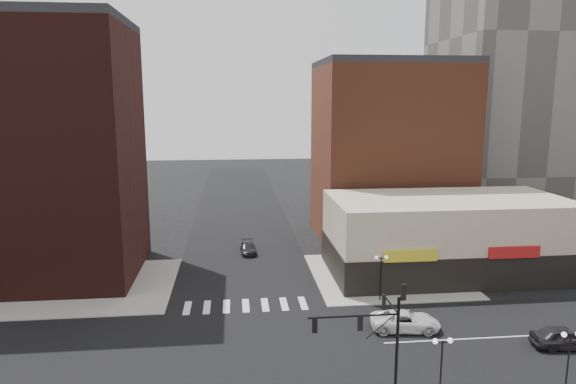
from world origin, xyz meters
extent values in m
plane|color=black|center=(0.00, 0.00, 0.00)|extent=(240.00, 240.00, 0.00)
cube|color=black|center=(0.00, 0.00, 0.01)|extent=(200.00, 14.00, 0.02)
cube|color=black|center=(0.00, 0.00, 0.01)|extent=(14.00, 200.00, 0.02)
cube|color=gray|center=(-14.50, 14.50, 0.06)|extent=(15.00, 15.00, 0.12)
cube|color=gray|center=(14.50, 14.50, 0.06)|extent=(15.00, 15.00, 0.12)
cube|color=black|center=(-19.00, 18.50, 12.50)|extent=(16.00, 15.00, 25.00)
cube|color=brown|center=(19.00, 29.50, 11.00)|extent=(18.00, 15.00, 22.00)
cube|color=#C1B399|center=(21.00, 15.00, 4.00)|extent=(24.00, 12.00, 8.00)
cube|color=black|center=(21.00, 15.00, 1.70)|extent=(24.20, 12.20, 3.40)
cylinder|color=black|center=(8.20, -8.20, 3.50)|extent=(0.18, 0.18, 7.00)
cylinder|color=black|center=(5.60, -8.20, 6.00)|extent=(5.20, 0.11, 0.11)
cylinder|color=black|center=(7.20, -8.20, 5.30)|extent=(1.72, 0.06, 1.46)
cylinder|color=black|center=(8.20, -6.70, 6.00)|extent=(0.11, 3.00, 0.11)
cube|color=black|center=(3.40, -8.20, 5.60)|extent=(0.28, 0.18, 0.95)
sphere|color=red|center=(3.40, -8.20, 5.90)|extent=(0.16, 0.16, 0.16)
cube|color=black|center=(6.00, -8.20, 5.60)|extent=(0.28, 0.18, 0.95)
sphere|color=red|center=(6.00, -8.20, 5.90)|extent=(0.16, 0.16, 0.16)
cube|color=black|center=(8.20, -5.40, 5.60)|extent=(0.18, 0.28, 0.95)
sphere|color=red|center=(8.20, -5.40, 5.90)|extent=(0.16, 0.16, 0.16)
cube|color=black|center=(8.45, -8.20, 7.30)|extent=(0.28, 0.18, 0.95)
sphere|color=red|center=(8.45, -8.20, 7.60)|extent=(0.16, 0.16, 0.16)
cylinder|color=black|center=(11.00, -8.00, 2.12)|extent=(0.11, 0.11, 4.00)
cylinder|color=black|center=(11.00, -8.00, 4.02)|extent=(0.90, 0.06, 0.06)
sphere|color=white|center=(10.55, -8.00, 4.12)|extent=(0.32, 0.32, 0.32)
sphere|color=white|center=(11.45, -8.00, 4.12)|extent=(0.32, 0.32, 0.32)
cylinder|color=black|center=(19.00, -8.00, 2.12)|extent=(0.11, 0.11, 4.00)
cylinder|color=black|center=(19.00, -8.00, 4.02)|extent=(0.90, 0.06, 0.06)
sphere|color=white|center=(18.55, -8.00, 4.12)|extent=(0.32, 0.32, 0.32)
cylinder|color=black|center=(12.00, 8.00, 2.12)|extent=(0.11, 0.11, 4.00)
cylinder|color=black|center=(12.00, 8.00, 4.02)|extent=(0.90, 0.06, 0.06)
sphere|color=white|center=(11.55, 8.00, 4.12)|extent=(0.32, 0.32, 0.32)
sphere|color=white|center=(12.45, 8.00, 4.12)|extent=(0.32, 0.32, 0.32)
imported|color=silver|center=(12.32, 2.05, 0.75)|extent=(5.70, 3.16, 1.51)
imported|color=black|center=(22.92, -2.06, 0.80)|extent=(4.86, 2.36, 1.60)
imported|color=black|center=(0.59, 23.92, 0.62)|extent=(1.97, 4.37, 1.24)
camera|label=1|loc=(-0.94, -34.72, 18.02)|focal=32.00mm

